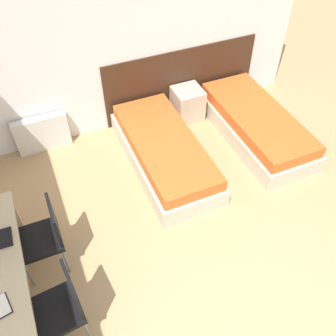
# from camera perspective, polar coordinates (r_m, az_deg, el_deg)

# --- Properties ---
(wall_back) EXTENTS (5.43, 0.05, 2.70)m
(wall_back) POSITION_cam_1_polar(r_m,az_deg,el_deg) (5.11, -7.84, 18.91)
(wall_back) COLOR white
(wall_back) RESTS_ON ground_plane
(headboard_panel) EXTENTS (2.40, 0.03, 1.02)m
(headboard_panel) POSITION_cam_1_polar(r_m,az_deg,el_deg) (5.78, 2.03, 13.11)
(headboard_panel) COLOR #382316
(headboard_panel) RESTS_ON ground_plane
(bed_near_window) EXTENTS (0.87, 2.00, 0.43)m
(bed_near_window) POSITION_cam_1_polar(r_m,az_deg,el_deg) (4.99, -0.57, 2.46)
(bed_near_window) COLOR beige
(bed_near_window) RESTS_ON ground_plane
(bed_near_door) EXTENTS (0.87, 2.00, 0.43)m
(bed_near_door) POSITION_cam_1_polar(r_m,az_deg,el_deg) (5.56, 13.23, 6.41)
(bed_near_door) COLOR beige
(bed_near_door) RESTS_ON ground_plane
(nightstand) EXTENTS (0.42, 0.42, 0.50)m
(nightstand) POSITION_cam_1_polar(r_m,az_deg,el_deg) (5.75, 2.98, 9.73)
(nightstand) COLOR beige
(nightstand) RESTS_ON ground_plane
(radiator) EXTENTS (0.73, 0.12, 0.53)m
(radiator) POSITION_cam_1_polar(r_m,az_deg,el_deg) (5.47, -18.60, 5.00)
(radiator) COLOR silver
(radiator) RESTS_ON ground_plane
(chair_near_laptop) EXTENTS (0.44, 0.44, 0.88)m
(chair_near_laptop) POSITION_cam_1_polar(r_m,az_deg,el_deg) (3.98, -18.38, -9.65)
(chair_near_laptop) COLOR black
(chair_near_laptop) RESTS_ON ground_plane
(chair_near_notebook) EXTENTS (0.48, 0.48, 0.88)m
(chair_near_notebook) POSITION_cam_1_polar(r_m,az_deg,el_deg) (3.55, -16.04, -19.55)
(chair_near_notebook) COLOR black
(chair_near_notebook) RESTS_ON ground_plane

